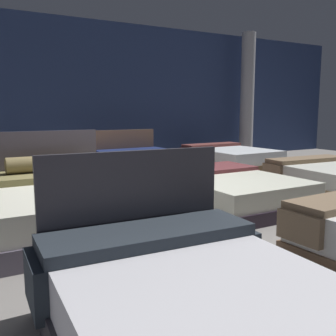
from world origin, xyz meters
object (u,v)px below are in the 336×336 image
object	(u,v)px
bed_9	(18,173)
support_pillar	(247,96)
bed_10	(143,164)
bed_11	(231,158)
bed_6	(228,190)
bed_5	(60,204)
bed_7	(336,177)
bed_1	(194,312)

from	to	relation	value
bed_9	support_pillar	size ratio (longest dim) A/B	0.63
bed_10	bed_11	xyz separation A→B (m)	(2.33, 0.03, -0.01)
bed_6	support_pillar	distance (m)	6.17
support_pillar	bed_5	bearing A→B (deg)	-146.51
bed_6	bed_7	bearing A→B (deg)	-0.06
bed_5	support_pillar	world-z (taller)	support_pillar
bed_11	support_pillar	size ratio (longest dim) A/B	0.60
bed_11	bed_7	bearing A→B (deg)	-90.81
bed_5	bed_9	xyz separation A→B (m)	(-0.06, 2.80, -0.03)
bed_1	bed_9	world-z (taller)	bed_1
bed_5	bed_9	world-z (taller)	bed_5
bed_6	bed_10	size ratio (longest dim) A/B	1.07
bed_10	support_pillar	size ratio (longest dim) A/B	0.56
bed_9	support_pillar	xyz separation A→B (m)	(6.50, 1.47, 1.51)
bed_6	bed_10	distance (m)	2.84
bed_7	bed_11	distance (m)	2.84
bed_5	bed_11	size ratio (longest dim) A/B	1.03
bed_9	bed_11	world-z (taller)	bed_9
support_pillar	bed_9	bearing A→B (deg)	-167.29
bed_7	bed_9	bearing A→B (deg)	152.22
bed_1	bed_7	bearing A→B (deg)	32.38
bed_6	support_pillar	size ratio (longest dim) A/B	0.60
bed_6	bed_7	distance (m)	2.41
bed_1	bed_6	world-z (taller)	bed_1
bed_1	bed_6	size ratio (longest dim) A/B	0.95
bed_6	bed_9	xyz separation A→B (m)	(-2.43, 2.90, 0.02)
bed_6	bed_10	world-z (taller)	bed_10
bed_11	support_pillar	xyz separation A→B (m)	(1.74, 1.50, 1.52)
bed_11	bed_10	bearing A→B (deg)	178.45
bed_1	bed_6	distance (m)	3.55
bed_1	bed_10	bearing A→B (deg)	69.64
bed_6	bed_11	world-z (taller)	bed_11
bed_7	bed_10	world-z (taller)	bed_10
bed_7	bed_9	world-z (taller)	bed_9
bed_5	bed_10	xyz separation A→B (m)	(2.38, 2.74, -0.04)
support_pillar	bed_7	bearing A→B (deg)	-111.00
bed_10	bed_5	bearing A→B (deg)	-132.92
bed_11	bed_6	bearing A→B (deg)	-131.42
bed_10	bed_9	bearing A→B (deg)	176.70
bed_6	support_pillar	world-z (taller)	support_pillar
bed_6	bed_9	distance (m)	3.78
bed_5	support_pillar	distance (m)	7.87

